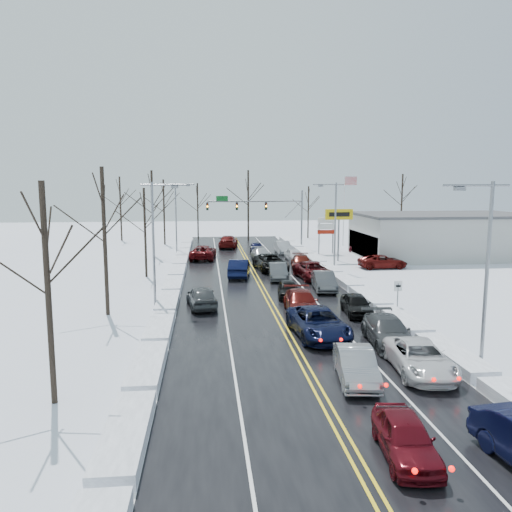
{
  "coord_description": "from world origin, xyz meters",
  "views": [
    {
      "loc": [
        -4.74,
        -40.05,
        8.87
      ],
      "look_at": [
        -0.33,
        3.67,
        2.5
      ],
      "focal_mm": 35.0,
      "sensor_mm": 36.0,
      "label": 1
    }
  ],
  "objects": [
    {
      "name": "tree_far_a",
      "position": [
        -18.0,
        40.0,
        6.99
      ],
      "size": [
        4.0,
        4.0,
        10.0
      ],
      "color": "#2D231C",
      "rests_on": "ground"
    },
    {
      "name": "tree_far_e",
      "position": [
        28.0,
        41.0,
        7.33
      ],
      "size": [
        4.2,
        4.2,
        10.5
      ],
      "color": "#2D231C",
      "rests_on": "ground"
    },
    {
      "name": "tree_left_b",
      "position": [
        -11.5,
        -6.0,
        6.99
      ],
      "size": [
        4.0,
        4.0,
        10.0
      ],
      "color": "#2D231C",
      "rests_on": "ground"
    },
    {
      "name": "queued_car_2",
      "position": [
        1.72,
        -12.32,
        0.0
      ],
      "size": [
        3.13,
        6.14,
        1.66
      ],
      "primitive_type": "imported",
      "rotation": [
        0.0,
        0.0,
        0.06
      ],
      "color": "black",
      "rests_on": "ground"
    },
    {
      "name": "used_vehicles_sign",
      "position": [
        10.5,
        22.0,
        3.32
      ],
      "size": [
        2.2,
        0.22,
        4.65
      ],
      "color": "slate",
      "rests_on": "ground"
    },
    {
      "name": "traffic_signal_mast",
      "position": [
        3.45,
        27.99,
        5.48
      ],
      "size": [
        13.28,
        0.39,
        8.0
      ],
      "color": "slate",
      "rests_on": "ground"
    },
    {
      "name": "speed_limit_sign",
      "position": [
        8.2,
        -8.0,
        1.63
      ],
      "size": [
        0.55,
        0.09,
        2.35
      ],
      "color": "slate",
      "rests_on": "ground"
    },
    {
      "name": "oncoming_car_0",
      "position": [
        -1.61,
        7.08,
        0.0
      ],
      "size": [
        2.51,
        5.43,
        1.72
      ],
      "primitive_type": "imported",
      "rotation": [
        0.0,
        0.0,
        3.01
      ],
      "color": "black",
      "rests_on": "ground"
    },
    {
      "name": "queued_car_17",
      "position": [
        5.05,
        22.7,
        0.0
      ],
      "size": [
        1.83,
        4.84,
        1.58
      ],
      "primitive_type": "imported",
      "rotation": [
        0.0,
        0.0,
        0.03
      ],
      "color": "#A6A8AE",
      "rests_on": "ground"
    },
    {
      "name": "parked_car_0",
      "position": [
        13.88,
        10.51,
        0.0
      ],
      "size": [
        5.19,
        2.51,
        1.42
      ],
      "primitive_type": "imported",
      "rotation": [
        0.0,
        0.0,
        1.6
      ],
      "color": "#510C0A",
      "rests_on": "ground"
    },
    {
      "name": "oncoming_car_3",
      "position": [
        -5.11,
        -4.66,
        0.0
      ],
      "size": [
        2.53,
        4.94,
        1.61
      ],
      "primitive_type": "imported",
      "rotation": [
        0.0,
        0.0,
        3.28
      ],
      "color": "#3D4042",
      "rests_on": "ground"
    },
    {
      "name": "oncoming_car_1",
      "position": [
        -5.1,
        18.9,
        0.0
      ],
      "size": [
        3.35,
        6.26,
        1.67
      ],
      "primitive_type": "imported",
      "rotation": [
        0.0,
        0.0,
        3.04
      ],
      "color": "#550B0E",
      "rests_on": "ground"
    },
    {
      "name": "queued_car_13",
      "position": [
        5.06,
        0.23,
        0.0
      ],
      "size": [
        2.07,
        4.9,
        1.57
      ],
      "primitive_type": "imported",
      "rotation": [
        0.0,
        0.0,
        -0.09
      ],
      "color": "#414447",
      "rests_on": "ground"
    },
    {
      "name": "tree_left_a",
      "position": [
        -11.0,
        -20.0,
        6.29
      ],
      "size": [
        3.6,
        3.6,
        9.0
      ],
      "color": "#2D231C",
      "rests_on": "ground"
    },
    {
      "name": "queued_car_6",
      "position": [
        1.88,
        10.34,
        0.0
      ],
      "size": [
        3.48,
        6.36,
        1.69
      ],
      "primitive_type": "imported",
      "rotation": [
        0.0,
        0.0,
        0.11
      ],
      "color": "black",
      "rests_on": "ground"
    },
    {
      "name": "streetlight_se",
      "position": [
        8.3,
        -18.0,
        5.31
      ],
      "size": [
        3.2,
        0.25,
        9.0
      ],
      "color": "slate",
      "rests_on": "ground"
    },
    {
      "name": "snow_bank_right",
      "position": [
        7.6,
        2.0,
        0.0
      ],
      "size": [
        1.49,
        72.0,
        0.57
      ],
      "primitive_type": "cube",
      "color": "white",
      "rests_on": "ground"
    },
    {
      "name": "queued_car_14",
      "position": [
        5.25,
        5.29,
        0.0
      ],
      "size": [
        3.19,
        5.99,
        1.6
      ],
      "primitive_type": "imported",
      "rotation": [
        0.0,
        0.0,
        0.09
      ],
      "color": "#43090C",
      "rests_on": "ground"
    },
    {
      "name": "queued_car_16",
      "position": [
        5.42,
        16.56,
        0.0
      ],
      "size": [
        1.98,
        4.29,
        1.42
      ],
      "primitive_type": "imported",
      "rotation": [
        0.0,
        0.0,
        0.07
      ],
      "color": "silver",
      "rests_on": "ground"
    },
    {
      "name": "queued_car_8",
      "position": [
        1.72,
        23.33,
        0.0
      ],
      "size": [
        1.87,
        4.26,
        1.43
      ],
      "primitive_type": "imported",
      "rotation": [
        0.0,
        0.0,
        -0.04
      ],
      "color": "black",
      "rests_on": "ground"
    },
    {
      "name": "tree_left_c",
      "position": [
        -10.5,
        8.0,
        5.94
      ],
      "size": [
        3.4,
        3.4,
        8.5
      ],
      "color": "#2D231C",
      "rests_on": "ground"
    },
    {
      "name": "tree_far_b",
      "position": [
        -6.0,
        41.0,
        6.29
      ],
      "size": [
        3.6,
        3.6,
        9.0
      ],
      "color": "#2D231C",
      "rests_on": "ground"
    },
    {
      "name": "flagpole",
      "position": [
        15.17,
        30.0,
        5.93
      ],
      "size": [
        1.87,
        1.2,
        10.0
      ],
      "color": "silver",
      "rests_on": "ground"
    },
    {
      "name": "tree_left_d",
      "position": [
        -11.2,
        22.0,
        7.33
      ],
      "size": [
        4.2,
        4.2,
        10.5
      ],
      "color": "#2D231C",
      "rests_on": "ground"
    },
    {
      "name": "parked_car_2",
      "position": [
        15.03,
        21.3,
        0.0
      ],
      "size": [
        2.44,
        5.14,
        1.7
      ],
      "primitive_type": "imported",
      "rotation": [
        0.0,
        0.0,
        3.23
      ],
      "color": "#46090F",
      "rests_on": "ground"
    },
    {
      "name": "ground",
      "position": [
        0.0,
        0.0,
        0.0
      ],
      "size": [
        160.0,
        160.0,
        0.0
      ],
      "primitive_type": "plane",
      "color": "silver",
      "rests_on": "ground"
    },
    {
      "name": "road_surface",
      "position": [
        0.0,
        2.0,
        0.01
      ],
      "size": [
        14.0,
        84.0,
        0.01
      ],
      "primitive_type": "cube",
      "color": "black",
      "rests_on": "ground"
    },
    {
      "name": "queued_car_5",
      "position": [
        1.91,
        5.38,
        0.0
      ],
      "size": [
        1.99,
        4.72,
        1.52
      ],
      "primitive_type": "imported",
      "rotation": [
        0.0,
        0.0,
        -0.08
      ],
      "color": "#45484B",
      "rests_on": "ground"
    },
    {
      "name": "parked_car_1",
      "position": [
        17.11,
        15.72,
        0.0
      ],
      "size": [
        2.55,
        5.72,
        1.63
      ],
      "primitive_type": "imported",
      "rotation": [
        0.0,
        0.0,
        0.05
      ],
      "color": "#50110A",
      "rests_on": "ground"
    },
    {
      "name": "queued_car_7",
      "position": [
        1.67,
        17.41,
        0.0
      ],
      "size": [
        2.29,
        4.94,
        1.4
      ],
      "primitive_type": "imported",
      "rotation": [
        0.0,
        0.0,
        0.07
      ],
      "color": "#9DA0A4",
      "rests_on": "ground"
    },
    {
      "name": "streetlight_ne",
      "position": [
        8.3,
        10.0,
        5.31
      ],
      "size": [
        3.2,
        0.25,
        9.0
      ],
      "color": "slate",
      "rests_on": "ground"
    },
    {
      "name": "queued_car_3",
      "position": [
        1.74,
        -6.94,
        0.0
      ],
      "size": [
        2.43,
        5.41,
        1.54
      ],
      "primitive_type": "imported",
      "rotation": [
        0.0,
        0.0,
        -0.05
      ],
      "color": "#4C0D0A",
      "rests_on": "ground"
    },
    {
      "name": "queued_car_1",
      "position": [
        1.93,
        -19.02,
        0.0
      ],
      "size": [
        2.16,
        4.7,
        1.49
      ],
      "primitive_type": "imported",
      "rotation": [
        0.0,
        0.0,
        -0.13
      ],
      "color": "gray",
      "rests_on": "ground"
    },
    {
      "name": "tree_left_e",
      "position": [
        -10.8,
        34.0,
        6.64
      ],
      "size": [
        3.8,
        3.8,
        9.5
      ],
      "color": "#2D231C",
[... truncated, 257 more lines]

